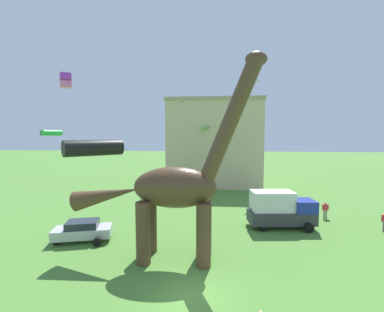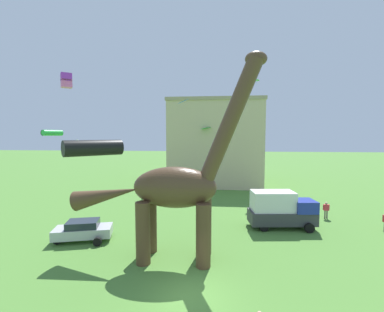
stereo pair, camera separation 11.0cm
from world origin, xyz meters
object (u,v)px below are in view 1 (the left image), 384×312
object	(u,v)px
person_vendor_side	(325,208)
kite_apex	(92,148)
kite_near_high	(206,128)
kite_trailing	(66,80)
kite_high_right	(50,133)
kite_high_left	(183,101)
parked_box_truck	(280,209)
dinosaur_sculpture	(174,187)
parked_sedan_left	(83,230)
kite_mid_right	(256,81)

from	to	relation	value
person_vendor_side	kite_apex	size ratio (longest dim) A/B	0.50
person_vendor_side	kite_near_high	distance (m)	19.12
kite_trailing	kite_apex	xyz separation A→B (m)	(6.42, -8.39, -5.58)
kite_high_right	kite_apex	distance (m)	7.22
kite_trailing	kite_apex	bearing A→B (deg)	-52.57
kite_high_left	parked_box_truck	bearing A→B (deg)	12.58
dinosaur_sculpture	kite_trailing	distance (m)	14.81
parked_sedan_left	person_vendor_side	bearing A→B (deg)	4.21
dinosaur_sculpture	kite_apex	xyz separation A→B (m)	(-4.29, -2.28, 2.63)
dinosaur_sculpture	parked_sedan_left	world-z (taller)	dinosaur_sculpture
dinosaur_sculpture	person_vendor_side	xyz separation A→B (m)	(13.31, 9.51, -3.74)
kite_high_left	kite_apex	world-z (taller)	kite_high_left
parked_box_truck	person_vendor_side	size ratio (longest dim) A/B	3.54
kite_near_high	kite_apex	xyz separation A→B (m)	(-5.43, -24.12, -1.73)
parked_sedan_left	kite_apex	bearing A→B (deg)	-70.02
parked_sedan_left	kite_trailing	bearing A→B (deg)	114.83
kite_near_high	person_vendor_side	bearing A→B (deg)	-45.39
kite_high_right	kite_apex	size ratio (longest dim) A/B	0.49
parked_box_truck	kite_high_right	bearing A→B (deg)	-172.89
parked_sedan_left	kite_apex	xyz separation A→B (m)	(3.17, -4.50, 6.56)
parked_sedan_left	kite_mid_right	distance (m)	27.99
kite_mid_right	kite_apex	bearing A→B (deg)	-118.47
kite_high_left	parked_sedan_left	bearing A→B (deg)	-161.52
kite_high_right	dinosaur_sculpture	bearing A→B (deg)	-13.20
dinosaur_sculpture	kite_apex	distance (m)	5.52
kite_high_right	kite_trailing	world-z (taller)	kite_trailing
parked_sedan_left	kite_near_high	xyz separation A→B (m)	(8.60, 19.62, 8.29)
person_vendor_side	kite_high_right	xyz separation A→B (m)	(-23.10, -7.21, 7.26)
parked_sedan_left	kite_near_high	size ratio (longest dim) A/B	2.26
parked_sedan_left	kite_apex	world-z (taller)	kite_apex
parked_box_truck	kite_near_high	distance (m)	18.44
kite_trailing	person_vendor_side	bearing A→B (deg)	8.07
kite_high_right	kite_trailing	distance (m)	6.11
kite_mid_right	parked_sedan_left	bearing A→B (deg)	-130.42
kite_trailing	kite_high_left	world-z (taller)	kite_trailing
dinosaur_sculpture	person_vendor_side	size ratio (longest dim) A/B	8.01
parked_box_truck	kite_near_high	size ratio (longest dim) A/B	2.89
kite_trailing	kite_high_left	xyz separation A→B (m)	(10.69, -1.40, -2.16)
kite_high_right	kite_near_high	xyz separation A→B (m)	(10.94, 19.54, 0.85)
kite_high_left	kite_apex	size ratio (longest dim) A/B	0.38
kite_near_high	kite_trailing	world-z (taller)	kite_trailing
kite_high_right	parked_sedan_left	bearing A→B (deg)	-1.89
kite_high_right	person_vendor_side	bearing A→B (deg)	17.33
kite_apex	kite_trailing	bearing A→B (deg)	127.43
person_vendor_side	kite_high_right	world-z (taller)	kite_high_right
parked_box_truck	kite_trailing	xyz separation A→B (m)	(-19.00, -0.46, 11.30)
dinosaur_sculpture	kite_near_high	size ratio (longest dim) A/B	6.53
dinosaur_sculpture	kite_high_right	distance (m)	10.66
parked_box_truck	kite_high_left	bearing A→B (deg)	-173.57
person_vendor_side	kite_high_left	size ratio (longest dim) A/B	1.34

